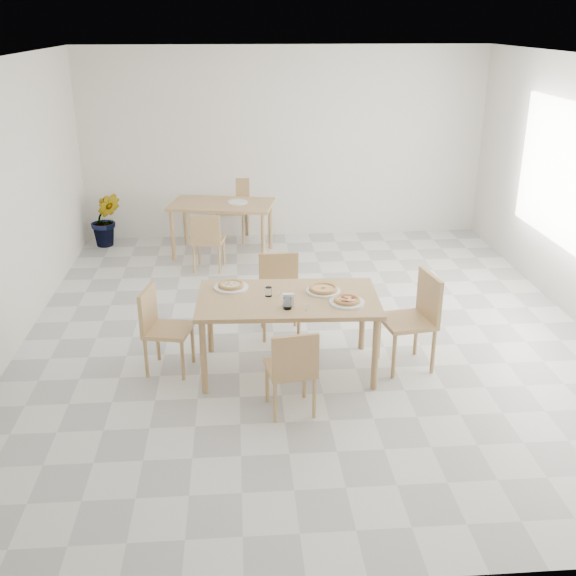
{
  "coord_description": "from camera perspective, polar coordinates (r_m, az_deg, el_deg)",
  "views": [
    {
      "loc": [
        -0.72,
        -6.54,
        3.15
      ],
      "look_at": [
        -0.28,
        -0.83,
        0.84
      ],
      "focal_mm": 42.0,
      "sensor_mm": 36.0,
      "label": 1
    }
  ],
  "objects": [
    {
      "name": "napkin_holder",
      "position": [
        6.0,
        0.04,
        -1.05
      ],
      "size": [
        0.11,
        0.06,
        0.12
      ],
      "rotation": [
        0.0,
        0.0,
        0.01
      ],
      "color": "silver",
      "rests_on": "main_table"
    },
    {
      "name": "chair_west",
      "position": [
        6.44,
        -10.79,
        -2.99
      ],
      "size": [
        0.49,
        0.49,
        0.83
      ],
      "rotation": [
        0.0,
        0.0,
        1.36
      ],
      "color": "tan",
      "rests_on": "ground"
    },
    {
      "name": "plate_empty",
      "position": [
        9.48,
        -4.3,
        7.27
      ],
      "size": [
        0.29,
        0.29,
        0.02
      ],
      "primitive_type": "cylinder",
      "color": "white",
      "rests_on": "second_table"
    },
    {
      "name": "chair_back_s",
      "position": [
        8.91,
        -6.86,
        4.22
      ],
      "size": [
        0.45,
        0.45,
        0.8
      ],
      "rotation": [
        0.0,
        0.0,
        2.98
      ],
      "color": "tan",
      "rests_on": "ground"
    },
    {
      "name": "tumbler_a",
      "position": [
        5.96,
        -0.05,
        -1.31
      ],
      "size": [
        0.08,
        0.08,
        0.1
      ],
      "primitive_type": "cylinder",
      "color": "white",
      "rests_on": "main_table"
    },
    {
      "name": "chair_south",
      "position": [
        5.63,
        0.38,
        -6.65
      ],
      "size": [
        0.44,
        0.44,
        0.79
      ],
      "rotation": [
        0.0,
        0.0,
        3.29
      ],
      "color": "tan",
      "rests_on": "ground"
    },
    {
      "name": "potted_plant",
      "position": [
        10.26,
        -15.16,
        5.62
      ],
      "size": [
        0.48,
        0.41,
        0.8
      ],
      "primitive_type": "imported",
      "rotation": [
        0.0,
        0.0,
        0.13
      ],
      "color": "#1B5C1E",
      "rests_on": "ground"
    },
    {
      "name": "main_table",
      "position": [
        6.24,
        -0.0,
        -1.4
      ],
      "size": [
        1.71,
        1.01,
        0.75
      ],
      "rotation": [
        0.0,
        0.0,
        -0.04
      ],
      "color": "tan",
      "rests_on": "ground"
    },
    {
      "name": "pizza_mushroom",
      "position": [
        6.44,
        -4.84,
        0.27
      ],
      "size": [
        0.31,
        0.31,
        0.03
      ],
      "rotation": [
        0.0,
        0.0,
        -0.31
      ],
      "color": "#D7B765",
      "rests_on": "plate_mushroom"
    },
    {
      "name": "chair_north",
      "position": [
        7.11,
        -0.73,
        -0.03
      ],
      "size": [
        0.42,
        0.42,
        0.85
      ],
      "rotation": [
        0.0,
        0.0,
        0.01
      ],
      "color": "tan",
      "rests_on": "ground"
    },
    {
      "name": "plate_pepperoni",
      "position": [
        6.11,
        5.0,
        -1.21
      ],
      "size": [
        0.32,
        0.32,
        0.02
      ],
      "primitive_type": "cylinder",
      "color": "white",
      "rests_on": "main_table"
    },
    {
      "name": "fork_a",
      "position": [
        5.99,
        1.7,
        -1.68
      ],
      "size": [
        0.05,
        0.16,
        0.01
      ],
      "primitive_type": "cube",
      "rotation": [
        0.0,
        0.0,
        -0.23
      ],
      "color": "silver",
      "rests_on": "main_table"
    },
    {
      "name": "pizza_margherita",
      "position": [
        6.34,
        3.0,
        -0.06
      ],
      "size": [
        0.34,
        0.34,
        0.03
      ],
      "rotation": [
        0.0,
        0.0,
        -0.31
      ],
      "color": "#D7B765",
      "rests_on": "plate_margherita"
    },
    {
      "name": "second_table",
      "position": [
        9.51,
        -5.61,
        6.66
      ],
      "size": [
        1.54,
        1.07,
        0.75
      ],
      "rotation": [
        0.0,
        0.0,
        -0.2
      ],
      "color": "tan",
      "rests_on": "ground"
    },
    {
      "name": "plate_margherita",
      "position": [
        6.35,
        3.0,
        -0.25
      ],
      "size": [
        0.33,
        0.33,
        0.02
      ],
      "primitive_type": "cylinder",
      "color": "white",
      "rests_on": "main_table"
    },
    {
      "name": "fork_b",
      "position": [
        6.26,
        -0.63,
        -0.59
      ],
      "size": [
        0.06,
        0.19,
        0.01
      ],
      "primitive_type": "cube",
      "rotation": [
        0.0,
        0.0,
        -0.22
      ],
      "color": "silver",
      "rests_on": "main_table"
    },
    {
      "name": "pizza_pepperoni",
      "position": [
        6.1,
        5.01,
        -1.01
      ],
      "size": [
        0.31,
        0.31,
        0.03
      ],
      "rotation": [
        0.0,
        0.0,
        -0.35
      ],
      "color": "#D7B765",
      "rests_on": "plate_pepperoni"
    },
    {
      "name": "plate_mushroom",
      "position": [
        6.45,
        -4.83,
        0.08
      ],
      "size": [
        0.33,
        0.33,
        0.02
      ],
      "primitive_type": "cylinder",
      "color": "white",
      "rests_on": "main_table"
    },
    {
      "name": "chair_back_n",
      "position": [
        10.3,
        -4.61,
        7.09
      ],
      "size": [
        0.53,
        0.53,
        0.9
      ],
      "rotation": [
        0.0,
        0.0,
        -0.21
      ],
      "color": "tan",
      "rests_on": "ground"
    },
    {
      "name": "chair_east",
      "position": [
        6.5,
        10.8,
        -2.15
      ],
      "size": [
        0.53,
        0.53,
        0.93
      ],
      "rotation": [
        0.0,
        0.0,
        -1.41
      ],
      "color": "tan",
      "rests_on": "ground"
    },
    {
      "name": "tumbler_b",
      "position": [
        6.23,
        -1.66,
        -0.32
      ],
      "size": [
        0.06,
        0.06,
        0.09
      ],
      "primitive_type": "cylinder",
      "color": "white",
      "rests_on": "main_table"
    }
  ]
}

